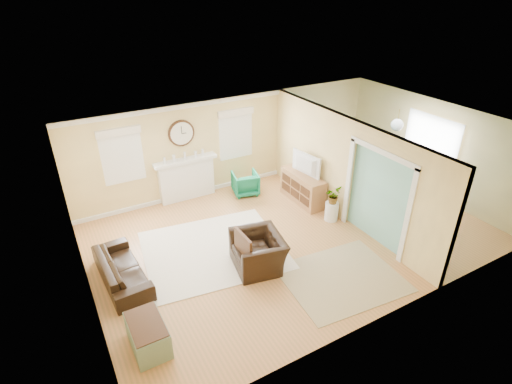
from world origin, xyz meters
TOP-DOWN VIEW (x-y plane):
  - floor at (0.00, 0.00)m, footprint 9.00×9.00m
  - wall_back at (0.00, 3.00)m, footprint 9.00×0.02m
  - wall_front at (0.00, -3.00)m, footprint 9.00×0.02m
  - wall_left at (-4.50, 0.00)m, footprint 0.02×6.00m
  - wall_right at (4.50, 0.00)m, footprint 0.02×6.00m
  - ceiling at (0.00, 0.00)m, footprint 9.00×6.00m
  - partition at (1.51, 0.28)m, footprint 0.17×6.00m
  - fireplace at (-1.50, 2.88)m, footprint 1.70×0.30m
  - wall_clock at (-1.50, 2.97)m, footprint 0.70×0.07m
  - window_left at (-3.05, 2.95)m, footprint 1.05×0.13m
  - window_right at (0.05, 2.95)m, footprint 1.05×0.13m
  - french_doors at (4.45, 0.00)m, footprint 0.06×1.70m
  - pendant at (3.00, 0.00)m, footprint 0.30×0.30m
  - rug_cream at (-1.88, 0.32)m, footprint 3.33×2.99m
  - rug_jute at (-0.00, -1.84)m, footprint 2.45×2.07m
  - rug_grey at (3.22, -0.02)m, footprint 2.26×2.83m
  - sofa at (-3.88, 0.29)m, footprint 0.83×1.92m
  - eames_chair at (-1.28, -0.64)m, footprint 1.17×1.28m
  - green_chair at (-0.00, 2.32)m, footprint 0.81×0.83m
  - trunk at (-3.89, -1.57)m, footprint 0.54×0.89m
  - credenza at (1.14, 1.18)m, footprint 0.49×1.45m
  - tv at (1.12, 1.18)m, footprint 0.26×1.01m
  - garden_stool at (1.21, 0.03)m, footprint 0.33×0.33m
  - potted_plant at (1.21, 0.03)m, footprint 0.50×0.48m
  - dining_table at (3.22, -0.02)m, footprint 1.18×1.78m
  - dining_chair_n at (3.29, 1.08)m, footprint 0.47×0.47m
  - dining_chair_s at (3.26, -1.05)m, footprint 0.47×0.47m
  - dining_chair_w at (2.60, -0.05)m, footprint 0.52×0.52m
  - dining_chair_e at (3.91, 0.06)m, footprint 0.51×0.51m

SIDE VIEW (x-z plane):
  - floor at x=0.00m, z-range 0.00..0.00m
  - rug_grey at x=3.22m, z-range 0.00..0.01m
  - rug_jute at x=0.00m, z-range 0.00..0.01m
  - rug_cream at x=-1.88m, z-range 0.00..0.02m
  - garden_stool at x=1.21m, z-range 0.00..0.49m
  - trunk at x=-3.89m, z-range 0.00..0.51m
  - sofa at x=-3.88m, z-range 0.00..0.55m
  - dining_table at x=3.22m, z-range 0.00..0.58m
  - green_chair at x=0.00m, z-range 0.00..0.63m
  - eames_chair at x=-1.28m, z-range 0.00..0.73m
  - credenza at x=1.14m, z-range 0.00..0.80m
  - dining_chair_n at x=3.29m, z-range 0.08..0.97m
  - dining_chair_e at x=3.91m, z-range 0.08..1.03m
  - dining_chair_w at x=2.60m, z-range 0.09..1.06m
  - fireplace at x=-1.50m, z-range 0.01..1.18m
  - dining_chair_s at x=3.26m, z-range 0.09..1.14m
  - potted_plant at x=1.21m, z-range 0.49..0.91m
  - tv at x=1.12m, z-range 0.80..1.38m
  - french_doors at x=4.45m, z-range 0.00..2.20m
  - wall_back at x=0.00m, z-range 0.00..2.60m
  - wall_front at x=0.00m, z-range 0.00..2.60m
  - wall_left at x=-4.50m, z-range 0.00..2.60m
  - wall_right at x=4.50m, z-range 0.00..2.60m
  - partition at x=1.51m, z-range 0.06..2.66m
  - window_left at x=-3.05m, z-range 0.95..2.37m
  - window_right at x=0.05m, z-range 0.95..2.37m
  - wall_clock at x=-1.50m, z-range 1.50..2.20m
  - pendant at x=3.00m, z-range 1.93..2.48m
  - ceiling at x=0.00m, z-range 2.59..2.61m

